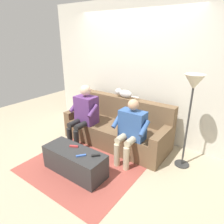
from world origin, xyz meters
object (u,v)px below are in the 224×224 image
cat_on_backrest (124,93)px  remote_black (96,155)px  couch (118,128)px  coffee_table (75,161)px  person_right_seated (84,112)px  remote_blue (81,156)px  floor_lamp (193,90)px  remote_red (74,146)px  person_left_seated (131,128)px

cat_on_backrest → remote_black: cat_on_backrest is taller
cat_on_backrest → couch: bearing=99.4°
coffee_table → couch: bearing=-90.0°
couch → cat_on_backrest: (0.04, -0.26, 0.66)m
person_right_seated → couch: bearing=-143.8°
remote_blue → floor_lamp: bearing=175.3°
coffee_table → cat_on_backrest: bearing=-88.3°
remote_red → person_right_seated: bearing=-86.2°
remote_blue → floor_lamp: size_ratio=0.10×
remote_blue → remote_red: bearing=-75.9°
coffee_table → remote_blue: bearing=167.0°
person_right_seated → cat_on_backrest: size_ratio=2.17×
remote_blue → remote_red: size_ratio=1.06×
person_left_seated → remote_black: 0.76m
couch → person_left_seated: (-0.53, 0.42, 0.31)m
couch → person_left_seated: size_ratio=1.91×
couch → remote_black: size_ratio=16.47×
cat_on_backrest → remote_black: 1.55m
person_right_seated → floor_lamp: (-1.85, -0.35, 0.65)m
cat_on_backrest → floor_lamp: size_ratio=0.35×
remote_red → remote_blue: bearing=128.7°
remote_red → couch: bearing=-121.3°
person_left_seated → coffee_table: bearing=56.3°
remote_blue → coffee_table: bearing=-64.9°
floor_lamp → cat_on_backrest: bearing=-12.1°
person_left_seated → remote_blue: bearing=68.1°
person_left_seated → remote_black: person_left_seated is taller
person_left_seated → floor_lamp: 1.12m
cat_on_backrest → remote_blue: cat_on_backrest is taller
couch → cat_on_backrest: cat_on_backrest is taller
cat_on_backrest → remote_black: (-0.41, 1.39, -0.55)m
couch → remote_black: 1.19m
couch → remote_blue: couch is taller
person_right_seated → person_left_seated: bearing=178.4°
remote_black → person_right_seated: bearing=93.9°
floor_lamp → person_left_seated: bearing=25.6°
person_right_seated → remote_blue: size_ratio=7.96×
couch → remote_black: couch is taller
remote_red → floor_lamp: 1.99m
person_left_seated → remote_blue: (0.34, 0.84, -0.21)m
couch → remote_red: 1.14m
cat_on_backrest → remote_black: bearing=106.4°
person_left_seated → couch: bearing=-38.2°
cat_on_backrest → person_right_seated: bearing=52.9°
remote_red → remote_black: size_ratio=1.09×
couch → cat_on_backrest: 0.71m
remote_black → coffee_table: bearing=146.1°
remote_red → cat_on_backrest: bearing=-118.8°
person_left_seated → person_right_seated: person_right_seated is taller
person_right_seated → remote_black: size_ratio=9.25×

